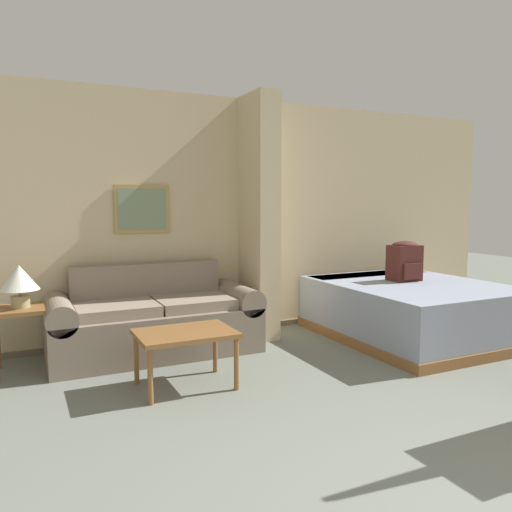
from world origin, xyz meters
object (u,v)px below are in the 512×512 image
object	(u,v)px
coffee_table	(185,338)
bed	(411,309)
table_lamp	(19,280)
couch	(154,321)
backpack	(405,260)

from	to	relation	value
coffee_table	bed	world-z (taller)	bed
coffee_table	table_lamp	distance (m)	1.56
couch	table_lamp	xyz separation A→B (m)	(-1.16, -0.05, 0.49)
table_lamp	couch	bearing A→B (deg)	2.39
table_lamp	coffee_table	bearing A→B (deg)	-39.53
coffee_table	bed	xyz separation A→B (m)	(2.68, 0.39, -0.10)
table_lamp	bed	world-z (taller)	table_lamp
coffee_table	table_lamp	xyz separation A→B (m)	(-1.16, 0.96, 0.41)
couch	table_lamp	world-z (taller)	table_lamp
bed	backpack	world-z (taller)	backpack
couch	coffee_table	size ratio (longest dim) A/B	2.64
bed	backpack	xyz separation A→B (m)	(0.03, 0.16, 0.52)
couch	bed	xyz separation A→B (m)	(2.68, -0.62, -0.02)
backpack	bed	bearing A→B (deg)	-100.82
bed	backpack	bearing A→B (deg)	79.18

